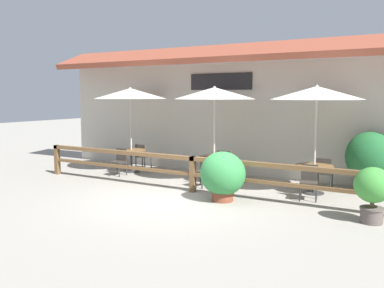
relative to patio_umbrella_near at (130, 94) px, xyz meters
The scene contains 18 objects.
ground_plane 4.97m from the patio_umbrella_near, 38.26° to the right, with size 60.00×60.00×0.00m, color gray.
building_facade 3.66m from the patio_umbrella_near, 24.08° to the left, with size 14.28×1.49×4.23m.
patio_railing 4.14m from the patio_umbrella_near, 25.29° to the right, with size 10.40×0.14×0.95m.
patio_umbrella_near is the anchor object (origin of this frame).
dining_table_near 2.01m from the patio_umbrella_near, ahead, with size 0.99×0.99×0.75m.
chair_near_streetside 2.24m from the patio_umbrella_near, 85.17° to the right, with size 0.44×0.44×0.86m.
chair_near_wallside 2.24m from the patio_umbrella_near, 95.32° to the left, with size 0.43×0.43×0.86m.
patio_umbrella_middle 3.17m from the patio_umbrella_near, ahead, with size 2.37×2.37×2.82m.
dining_table_middle 3.76m from the patio_umbrella_near, ahead, with size 0.99×0.99×0.75m.
chair_middle_streetside 3.94m from the patio_umbrella_near, 14.47° to the right, with size 0.49×0.49×0.86m.
chair_middle_wallside 3.85m from the patio_umbrella_near, 12.42° to the left, with size 0.50×0.50×0.86m.
patio_umbrella_far 6.13m from the patio_umbrella_near, ahead, with size 2.37×2.37×2.82m.
dining_table_far 6.46m from the patio_umbrella_near, ahead, with size 0.99×0.99×0.75m.
chair_far_streetside 6.61m from the patio_umbrella_near, ahead, with size 0.50×0.50×0.86m.
chair_far_wallside 6.60m from the patio_umbrella_near, ahead, with size 0.46×0.46×0.86m.
potted_plant_entrance_palm 8.34m from the patio_umbrella_near, 15.26° to the right, with size 0.75×0.67×1.14m.
potted_plant_broad_leaf 5.27m from the patio_umbrella_near, 24.70° to the right, with size 1.12×1.01×1.21m.
potted_plant_corner_fern 7.58m from the patio_umbrella_near, ahead, with size 1.28×1.15×1.61m.
Camera 1 is at (5.67, -8.54, 2.55)m, focal length 40.00 mm.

